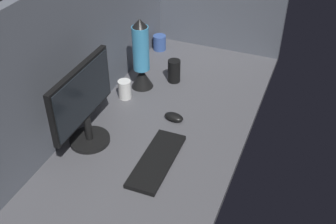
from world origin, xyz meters
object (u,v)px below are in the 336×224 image
at_px(mug_black_travel, 174,71).
at_px(mug_ceramic_blue, 160,43).
at_px(lava_lamp, 141,60).
at_px(mug_ceramic_white, 125,89).
at_px(monitor, 83,103).
at_px(mouse, 174,117).
at_px(keyboard, 157,160).

relative_size(mug_black_travel, mug_ceramic_blue, 1.37).
relative_size(mug_ceramic_blue, lava_lamp, 0.24).
distance_m(mug_ceramic_white, lava_lamp, 0.17).
bearing_deg(lava_lamp, mug_ceramic_white, 163.97).
height_order(monitor, mouse, monitor).
bearing_deg(mug_ceramic_blue, keyboard, -157.80).
relative_size(keyboard, mug_ceramic_white, 3.70).
distance_m(mug_black_travel, mug_ceramic_blue, 0.37).
distance_m(monitor, mug_ceramic_white, 0.41).
height_order(keyboard, mug_ceramic_white, mug_ceramic_white).
xyz_separation_m(monitor, mug_ceramic_blue, (0.92, 0.04, -0.16)).
bearing_deg(lava_lamp, mug_ceramic_blue, 10.28).
xyz_separation_m(mug_black_travel, mug_ceramic_blue, (0.31, 0.21, -0.02)).
relative_size(mug_ceramic_white, mug_black_travel, 0.80).
height_order(mouse, mug_black_travel, mug_black_travel).
bearing_deg(mug_ceramic_white, lava_lamp, -16.03).
relative_size(monitor, mug_ceramic_white, 4.25).
height_order(mug_black_travel, mug_ceramic_blue, mug_black_travel).
bearing_deg(keyboard, mug_black_travel, 14.15).
height_order(monitor, keyboard, monitor).
bearing_deg(keyboard, lava_lamp, 29.91).
bearing_deg(mug_ceramic_blue, mouse, -151.67).
bearing_deg(monitor, mouse, -46.03).
distance_m(monitor, mug_black_travel, 0.65).
bearing_deg(mug_black_travel, keyboard, -165.13).
bearing_deg(mug_ceramic_white, mug_black_travel, -36.34).
distance_m(mug_black_travel, lava_lamp, 0.20).
xyz_separation_m(monitor, mug_ceramic_white, (0.37, 0.00, -0.16)).
bearing_deg(mug_ceramic_white, monitor, -179.38).
bearing_deg(mug_black_travel, monitor, 164.36).
bearing_deg(lava_lamp, mug_black_travel, -51.42).
bearing_deg(mouse, mug_ceramic_white, 82.84).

